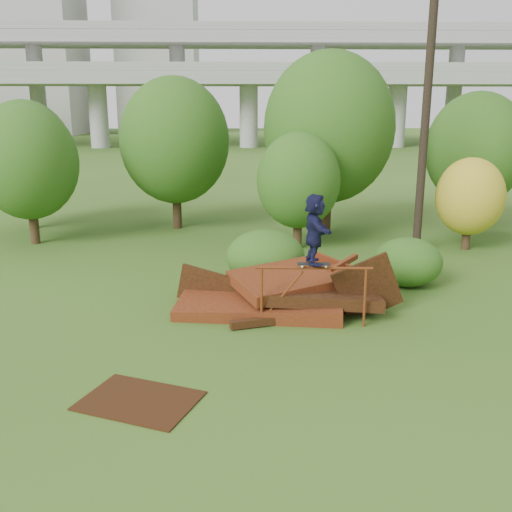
{
  "coord_description": "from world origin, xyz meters",
  "views": [
    {
      "loc": [
        -1.17,
        -10.79,
        4.99
      ],
      "look_at": [
        -0.8,
        2.0,
        1.6
      ],
      "focal_mm": 40.0,
      "sensor_mm": 36.0,
      "label": 1
    }
  ],
  "objects_px": {
    "skater": "(315,229)",
    "flat_plate": "(139,401)",
    "scrap_pile": "(281,294)",
    "utility_pole": "(427,99)"
  },
  "relations": [
    {
      "from": "skater",
      "to": "flat_plate",
      "type": "distance_m",
      "value": 5.37
    },
    {
      "from": "skater",
      "to": "flat_plate",
      "type": "height_order",
      "value": "skater"
    },
    {
      "from": "scrap_pile",
      "to": "skater",
      "type": "height_order",
      "value": "skater"
    },
    {
      "from": "skater",
      "to": "utility_pole",
      "type": "xyz_separation_m",
      "value": [
        4.51,
        6.83,
        2.88
      ]
    },
    {
      "from": "utility_pole",
      "to": "flat_plate",
      "type": "bearing_deg",
      "value": -127.84
    },
    {
      "from": "scrap_pile",
      "to": "utility_pole",
      "type": "height_order",
      "value": "utility_pole"
    },
    {
      "from": "utility_pole",
      "to": "scrap_pile",
      "type": "bearing_deg",
      "value": -132.87
    },
    {
      "from": "scrap_pile",
      "to": "flat_plate",
      "type": "height_order",
      "value": "scrap_pile"
    },
    {
      "from": "scrap_pile",
      "to": "skater",
      "type": "xyz_separation_m",
      "value": [
        0.64,
        -1.27,
        1.96
      ]
    },
    {
      "from": "scrap_pile",
      "to": "skater",
      "type": "bearing_deg",
      "value": -63.21
    }
  ]
}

